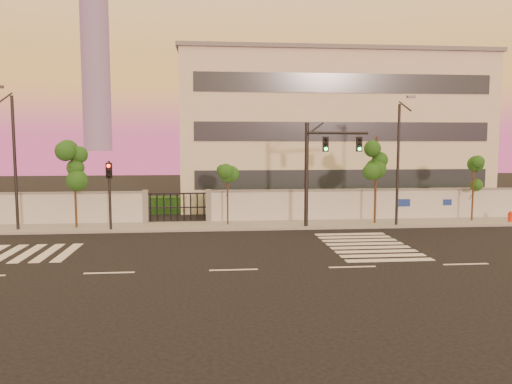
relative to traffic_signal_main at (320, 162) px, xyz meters
The scene contains 16 objects.
ground 11.76m from the traffic_signal_main, 121.06° to the right, with size 120.00×120.00×0.00m, color black.
sidewalk 7.02m from the traffic_signal_main, 169.67° to the left, with size 60.00×3.00×0.15m, color gray.
perimeter_wall 6.82m from the traffic_signal_main, 155.59° to the left, with size 60.00×0.36×2.20m.
hedge_row 7.67m from the traffic_signal_main, 130.66° to the left, with size 41.00×4.25×1.80m.
institutional_building 13.13m from the traffic_signal_main, 75.23° to the left, with size 24.40×12.40×12.25m.
distant_skyscraper 285.56m from the traffic_signal_main, 104.65° to the left, with size 16.00×16.00×118.00m.
road_markings 10.09m from the traffic_signal_main, 141.92° to the right, with size 57.00×7.62×0.02m.
street_tree_c 14.60m from the traffic_signal_main, behind, with size 1.57×1.25×5.06m.
street_tree_d 5.74m from the traffic_signal_main, 168.22° to the left, with size 1.30×1.04×3.89m.
street_tree_e 3.86m from the traffic_signal_main, 11.86° to the left, with size 1.65×1.31×5.57m.
street_tree_f 10.51m from the traffic_signal_main, ahead, with size 1.43×1.14×4.33m.
traffic_signal_main is the anchor object (origin of this frame).
traffic_signal_secondary 12.48m from the traffic_signal_main, behind, with size 0.32×0.33×4.15m.
streetlight_west 17.83m from the traffic_signal_main, behind, with size 0.49×1.98×8.25m.
streetlight_east 4.86m from the traffic_signal_main, ahead, with size 0.47×1.89×7.87m.
fire_hydrant 13.07m from the traffic_signal_main, ahead, with size 0.33×0.31×0.82m.
Camera 1 is at (-1.00, -20.05, 5.25)m, focal length 35.00 mm.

